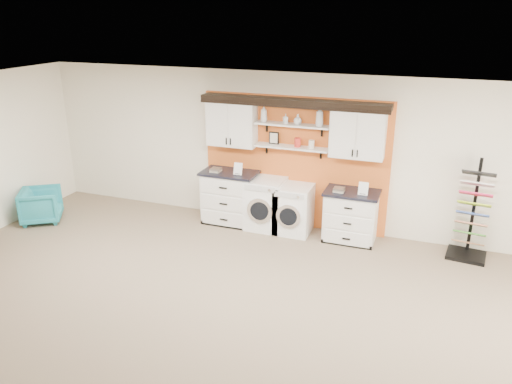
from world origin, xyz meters
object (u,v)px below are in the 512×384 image
at_px(sample_rack, 470,227).
at_px(armchair, 41,205).
at_px(washer, 266,204).
at_px(dryer, 294,209).
at_px(base_cabinet_right, 351,216).
at_px(base_cabinet_left, 230,197).

xyz_separation_m(sample_rack, armchair, (-7.54, -1.23, -0.20)).
height_order(washer, dryer, washer).
bearing_deg(base_cabinet_right, armchair, -167.99).
xyz_separation_m(base_cabinet_right, armchair, (-5.63, -1.20, -0.13)).
bearing_deg(washer, base_cabinet_left, 179.73).
height_order(base_cabinet_right, sample_rack, sample_rack).
xyz_separation_m(base_cabinet_left, washer, (0.71, -0.00, -0.03)).
height_order(base_cabinet_left, dryer, base_cabinet_left).
relative_size(base_cabinet_right, armchair, 1.31).
relative_size(base_cabinet_right, dryer, 1.05).
xyz_separation_m(base_cabinet_left, dryer, (1.24, -0.00, -0.06)).
relative_size(base_cabinet_right, sample_rack, 0.56).
relative_size(base_cabinet_left, sample_rack, 0.63).
bearing_deg(washer, base_cabinet_right, 0.13).
relative_size(washer, armchair, 1.33).
height_order(dryer, armchair, dryer).
height_order(base_cabinet_right, armchair, base_cabinet_right).
xyz_separation_m(base_cabinet_right, dryer, (-1.02, -0.00, -0.01)).
bearing_deg(sample_rack, base_cabinet_right, -172.44).
xyz_separation_m(base_cabinet_right, washer, (-1.55, -0.00, 0.02)).
xyz_separation_m(washer, sample_rack, (3.46, 0.04, 0.05)).
bearing_deg(base_cabinet_right, sample_rack, 1.04).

